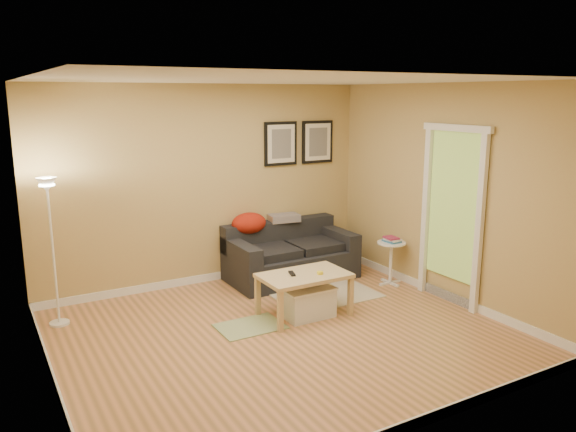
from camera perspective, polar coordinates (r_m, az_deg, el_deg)
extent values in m
plane|color=tan|center=(6.03, -0.52, -11.88)|extent=(4.50, 4.50, 0.00)
plane|color=white|center=(5.50, -0.57, 13.66)|extent=(4.50, 4.50, 0.00)
plane|color=tan|center=(7.40, -8.17, 3.08)|extent=(4.50, 0.00, 4.50)
plane|color=tan|center=(4.05, 13.51, -4.81)|extent=(4.50, 0.00, 4.50)
plane|color=tan|center=(4.95, -23.88, -2.42)|extent=(0.00, 4.00, 4.00)
plane|color=tan|center=(6.99, 15.77, 2.20)|extent=(0.00, 4.00, 4.00)
cube|color=white|center=(7.69, -7.86, -6.16)|extent=(4.50, 0.02, 0.10)
cube|color=white|center=(4.58, 12.60, -19.91)|extent=(4.50, 0.02, 0.10)
cube|color=white|center=(5.39, -22.58, -15.39)|extent=(0.02, 4.00, 0.10)
cube|color=white|center=(7.29, 15.14, -7.52)|extent=(0.02, 4.00, 0.10)
cube|color=beige|center=(7.12, 3.87, -7.98)|extent=(1.25, 0.85, 0.01)
cube|color=#668C4C|center=(6.20, -3.86, -11.12)|extent=(0.70, 0.50, 0.01)
cube|color=black|center=(6.31, 0.41, -5.86)|extent=(0.09, 0.17, 0.02)
cylinder|color=yellow|center=(6.32, 3.27, -5.79)|extent=(0.07, 0.07, 0.03)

